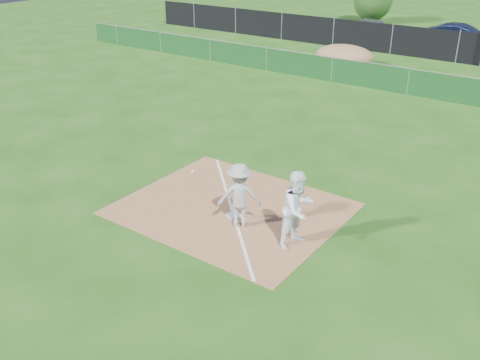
% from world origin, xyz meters
% --- Properties ---
extents(ground, '(90.00, 90.00, 0.00)m').
position_xyz_m(ground, '(0.00, 10.00, 0.00)').
color(ground, '#1D4B10').
rests_on(ground, ground).
extents(infield_dirt, '(6.00, 5.00, 0.02)m').
position_xyz_m(infield_dirt, '(0.00, 1.00, 0.01)').
color(infield_dirt, '#8F5D39').
rests_on(infield_dirt, ground).
extents(foul_line, '(5.01, 5.01, 0.01)m').
position_xyz_m(foul_line, '(0.00, 1.00, 0.03)').
color(foul_line, white).
rests_on(foul_line, infield_dirt).
extents(green_fence, '(44.00, 0.05, 1.20)m').
position_xyz_m(green_fence, '(0.00, 15.00, 0.60)').
color(green_fence, '#0F3915').
rests_on(green_fence, ground).
extents(dirt_mound, '(3.38, 2.60, 1.17)m').
position_xyz_m(dirt_mound, '(-5.00, 18.50, 0.58)').
color(dirt_mound, olive).
rests_on(dirt_mound, ground).
extents(black_fence, '(46.00, 0.04, 1.80)m').
position_xyz_m(black_fence, '(0.00, 23.00, 0.90)').
color(black_fence, black).
rests_on(black_fence, ground).
extents(parking_lot, '(46.00, 9.00, 0.01)m').
position_xyz_m(parking_lot, '(0.00, 28.00, 0.01)').
color(parking_lot, black).
rests_on(parking_lot, ground).
extents(first_base, '(0.44, 0.44, 0.07)m').
position_xyz_m(first_base, '(0.34, 0.65, 0.06)').
color(first_base, white).
rests_on(first_base, infield_dirt).
extents(play_at_first, '(2.11, 1.22, 1.79)m').
position_xyz_m(play_at_first, '(0.73, 0.38, 0.92)').
color(play_at_first, '#ABABAD').
rests_on(play_at_first, infield_dirt).
extents(runner, '(0.96, 1.13, 2.03)m').
position_xyz_m(runner, '(2.44, 0.47, 1.01)').
color(runner, white).
rests_on(runner, ground).
extents(car_left, '(4.41, 2.13, 1.45)m').
position_xyz_m(car_left, '(-6.68, 26.61, 0.74)').
color(car_left, '#A1A4A9').
rests_on(car_left, parking_lot).
extents(car_mid, '(4.60, 1.65, 1.51)m').
position_xyz_m(car_mid, '(-0.94, 27.15, 0.76)').
color(car_mid, black).
rests_on(car_mid, parking_lot).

